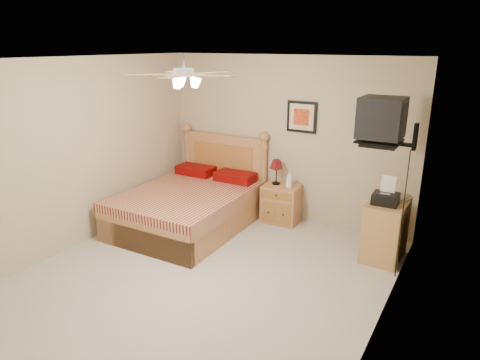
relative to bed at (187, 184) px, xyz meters
The scene contains 17 objects.
floor 1.67m from the bed, 47.06° to the right, with size 4.50×4.50×0.00m, color #AAA399.
ceiling 2.38m from the bed, 47.06° to the right, with size 4.00×4.50×0.04m, color white.
wall_back 1.64m from the bed, 47.32° to the left, with size 4.00×0.04×2.50m, color tan.
wall_front 3.57m from the bed, 72.82° to the right, with size 4.00×0.04×2.50m, color tan.
wall_left 1.58m from the bed, 130.54° to the right, with size 0.04×4.50×2.50m, color tan.
wall_right 3.29m from the bed, 20.21° to the right, with size 0.04×4.50×2.50m, color tan.
bed is the anchor object (origin of this frame).
nightstand 1.48m from the bed, 38.23° to the left, with size 0.54×0.41×0.59m, color #AC744B.
table_lamp 1.37m from the bed, 42.04° to the left, with size 0.21×0.21×0.39m, color maroon, non-canonical shape.
lotion_bottle 1.52m from the bed, 34.68° to the left, with size 0.09×0.10×0.25m, color white.
framed_picture 1.96m from the bed, 40.23° to the left, with size 0.46×0.04×0.46m, color black.
dresser 2.83m from the bed, ahead, with size 0.45×0.65×0.76m, color #9E6A31.
fax_machine 2.79m from the bed, ahead, with size 0.31×0.33×0.33m, color black, non-canonical shape.
magazine_lower 2.86m from the bed, 14.15° to the left, with size 0.22×0.29×0.03m, color beige.
magazine_upper 2.85m from the bed, 14.06° to the left, with size 0.20×0.27×0.02m, color tan.
wall_tv 3.02m from the bed, ahead, with size 0.56×0.46×0.58m, color black, non-canonical shape.
ceiling_fan 2.38m from the bed, 51.71° to the right, with size 1.14×1.14×0.28m, color silver, non-canonical shape.
Camera 1 is at (2.65, -3.64, 2.65)m, focal length 32.00 mm.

